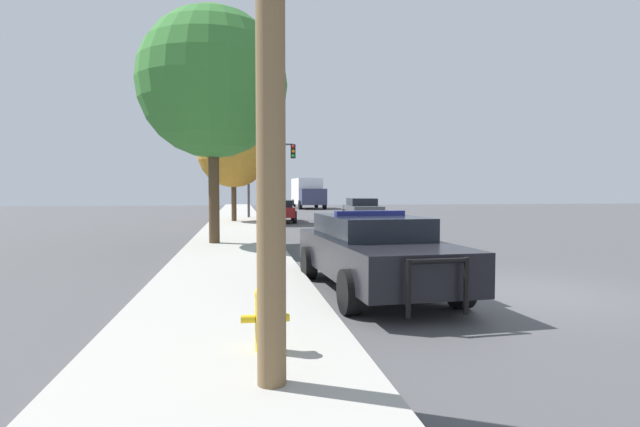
{
  "coord_description": "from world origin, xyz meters",
  "views": [
    {
      "loc": [
        -4.92,
        -8.28,
        1.84
      ],
      "look_at": [
        -1.39,
        13.53,
        0.82
      ],
      "focal_mm": 28.0,
      "sensor_mm": 36.0,
      "label": 1
    }
  ],
  "objects_px": {
    "car_background_midblock": "(279,210)",
    "box_truck": "(308,192)",
    "fire_hydrant": "(265,315)",
    "police_car": "(373,250)",
    "traffic_light": "(268,164)",
    "tree_sidewalk_near": "(213,83)",
    "tree_sidewalk_mid": "(234,151)",
    "car_background_oncoming": "(362,209)"
  },
  "relations": [
    {
      "from": "police_car",
      "to": "tree_sidewalk_mid",
      "type": "xyz_separation_m",
      "value": [
        -2.71,
        19.67,
        3.29
      ]
    },
    {
      "from": "fire_hydrant",
      "to": "box_truck",
      "type": "bearing_deg",
      "value": 81.66
    },
    {
      "from": "police_car",
      "to": "car_background_oncoming",
      "type": "distance_m",
      "value": 20.68
    },
    {
      "from": "car_background_oncoming",
      "to": "box_truck",
      "type": "relative_size",
      "value": 0.67
    },
    {
      "from": "police_car",
      "to": "car_background_oncoming",
      "type": "xyz_separation_m",
      "value": [
        4.81,
        20.11,
        -0.01
      ]
    },
    {
      "from": "police_car",
      "to": "tree_sidewalk_near",
      "type": "bearing_deg",
      "value": -71.15
    },
    {
      "from": "tree_sidewalk_mid",
      "to": "car_background_midblock",
      "type": "bearing_deg",
      "value": 16.76
    },
    {
      "from": "car_background_oncoming",
      "to": "tree_sidewalk_mid",
      "type": "height_order",
      "value": "tree_sidewalk_mid"
    },
    {
      "from": "car_background_midblock",
      "to": "box_truck",
      "type": "distance_m",
      "value": 22.09
    },
    {
      "from": "fire_hydrant",
      "to": "tree_sidewalk_mid",
      "type": "xyz_separation_m",
      "value": [
        -0.57,
        23.17,
        3.53
      ]
    },
    {
      "from": "police_car",
      "to": "fire_hydrant",
      "type": "xyz_separation_m",
      "value": [
        -2.14,
        -3.5,
        -0.24
      ]
    },
    {
      "from": "fire_hydrant",
      "to": "box_truck",
      "type": "xyz_separation_m",
      "value": [
        6.68,
        45.53,
        1.13
      ]
    },
    {
      "from": "fire_hydrant",
      "to": "car_background_oncoming",
      "type": "bearing_deg",
      "value": 73.59
    },
    {
      "from": "car_background_oncoming",
      "to": "car_background_midblock",
      "type": "relative_size",
      "value": 1.0
    },
    {
      "from": "traffic_light",
      "to": "car_background_midblock",
      "type": "xyz_separation_m",
      "value": [
        0.5,
        -3.01,
        -2.83
      ]
    },
    {
      "from": "police_car",
      "to": "fire_hydrant",
      "type": "relative_size",
      "value": 7.12
    },
    {
      "from": "car_background_midblock",
      "to": "tree_sidewalk_mid",
      "type": "height_order",
      "value": "tree_sidewalk_mid"
    },
    {
      "from": "car_background_midblock",
      "to": "fire_hydrant",
      "type": "bearing_deg",
      "value": -90.58
    },
    {
      "from": "police_car",
      "to": "traffic_light",
      "type": "distance_m",
      "value": 23.64
    },
    {
      "from": "police_car",
      "to": "car_background_oncoming",
      "type": "relative_size",
      "value": 1.1
    },
    {
      "from": "car_background_oncoming",
      "to": "police_car",
      "type": "bearing_deg",
      "value": 79.95
    },
    {
      "from": "fire_hydrant",
      "to": "traffic_light",
      "type": "bearing_deg",
      "value": 86.71
    },
    {
      "from": "car_background_oncoming",
      "to": "car_background_midblock",
      "type": "distance_m",
      "value": 4.92
    },
    {
      "from": "police_car",
      "to": "car_background_midblock",
      "type": "height_order",
      "value": "police_car"
    },
    {
      "from": "fire_hydrant",
      "to": "police_car",
      "type": "bearing_deg",
      "value": 58.53
    },
    {
      "from": "police_car",
      "to": "tree_sidewalk_mid",
      "type": "relative_size",
      "value": 0.87
    },
    {
      "from": "car_background_midblock",
      "to": "police_car",
      "type": "bearing_deg",
      "value": -85.42
    },
    {
      "from": "car_background_oncoming",
      "to": "tree_sidewalk_near",
      "type": "distance_m",
      "value": 15.38
    },
    {
      "from": "tree_sidewalk_mid",
      "to": "police_car",
      "type": "bearing_deg",
      "value": -82.15
    },
    {
      "from": "traffic_light",
      "to": "tree_sidewalk_mid",
      "type": "xyz_separation_m",
      "value": [
        -2.12,
        -3.8,
        0.5
      ]
    },
    {
      "from": "car_background_midblock",
      "to": "tree_sidewalk_near",
      "type": "distance_m",
      "value": 13.8
    },
    {
      "from": "traffic_light",
      "to": "tree_sidewalk_mid",
      "type": "relative_size",
      "value": 0.82
    },
    {
      "from": "traffic_light",
      "to": "box_truck",
      "type": "height_order",
      "value": "traffic_light"
    },
    {
      "from": "car_background_midblock",
      "to": "box_truck",
      "type": "xyz_separation_m",
      "value": [
        4.63,
        21.58,
        0.94
      ]
    },
    {
      "from": "tree_sidewalk_near",
      "to": "tree_sidewalk_mid",
      "type": "bearing_deg",
      "value": 87.52
    },
    {
      "from": "car_background_oncoming",
      "to": "tree_sidewalk_mid",
      "type": "distance_m",
      "value": 8.22
    },
    {
      "from": "car_background_oncoming",
      "to": "box_truck",
      "type": "bearing_deg",
      "value": -85.87
    },
    {
      "from": "police_car",
      "to": "box_truck",
      "type": "relative_size",
      "value": 0.74
    },
    {
      "from": "police_car",
      "to": "traffic_light",
      "type": "bearing_deg",
      "value": -92.11
    },
    {
      "from": "police_car",
      "to": "car_background_midblock",
      "type": "xyz_separation_m",
      "value": [
        -0.1,
        20.45,
        -0.04
      ]
    },
    {
      "from": "box_truck",
      "to": "tree_sidewalk_near",
      "type": "relative_size",
      "value": 0.91
    },
    {
      "from": "tree_sidewalk_mid",
      "to": "car_background_oncoming",
      "type": "bearing_deg",
      "value": 3.37
    }
  ]
}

